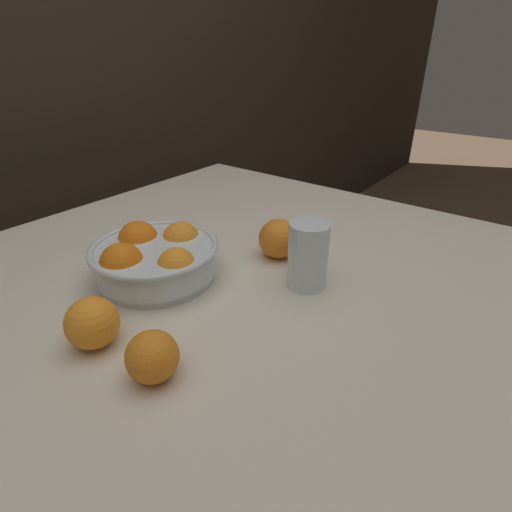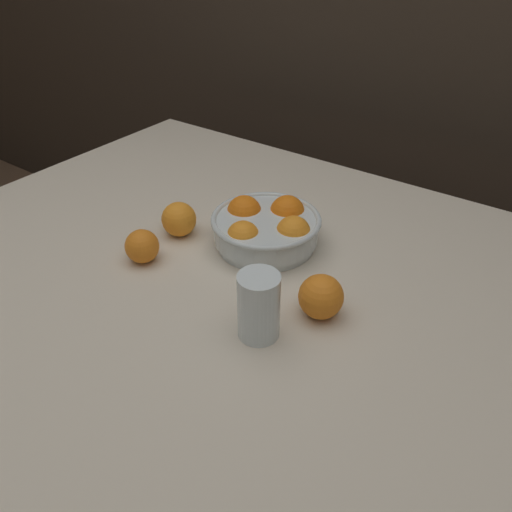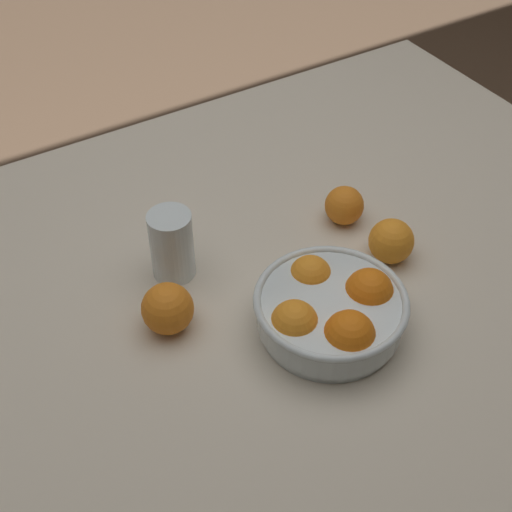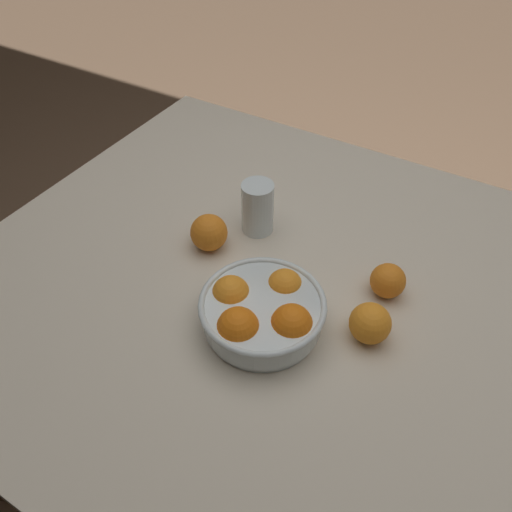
{
  "view_description": "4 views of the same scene",
  "coord_description": "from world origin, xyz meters",
  "px_view_note": "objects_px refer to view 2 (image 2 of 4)",
  "views": [
    {
      "loc": [
        -0.38,
        -0.43,
        1.13
      ],
      "look_at": [
        0.12,
        -0.05,
        0.79
      ],
      "focal_mm": 28.0,
      "sensor_mm": 36.0,
      "label": 1
    },
    {
      "loc": [
        0.54,
        -0.64,
        1.34
      ],
      "look_at": [
        0.09,
        -0.02,
        0.81
      ],
      "focal_mm": 35.0,
      "sensor_mm": 36.0,
      "label": 2
    },
    {
      "loc": [
        0.49,
        0.67,
        1.58
      ],
      "look_at": [
        0.08,
        -0.02,
        0.81
      ],
      "focal_mm": 50.0,
      "sensor_mm": 36.0,
      "label": 3
    },
    {
      "loc": [
        -0.26,
        0.62,
        1.49
      ],
      "look_at": [
        0.09,
        0.02,
        0.81
      ],
      "focal_mm": 35.0,
      "sensor_mm": 36.0,
      "label": 4
    }
  ],
  "objects_px": {
    "fruit_bowl": "(266,227)",
    "orange_loose_near_bowl": "(321,297)",
    "orange_loose_aside": "(179,219)",
    "orange_loose_front": "(142,246)",
    "juice_glass": "(259,308)"
  },
  "relations": [
    {
      "from": "fruit_bowl",
      "to": "juice_glass",
      "type": "height_order",
      "value": "juice_glass"
    },
    {
      "from": "orange_loose_near_bowl",
      "to": "orange_loose_front",
      "type": "xyz_separation_m",
      "value": [
        -0.38,
        -0.07,
        -0.01
      ]
    },
    {
      "from": "fruit_bowl",
      "to": "juice_glass",
      "type": "xyz_separation_m",
      "value": [
        0.15,
        -0.24,
        0.01
      ]
    },
    {
      "from": "fruit_bowl",
      "to": "orange_loose_front",
      "type": "height_order",
      "value": "fruit_bowl"
    },
    {
      "from": "fruit_bowl",
      "to": "juice_glass",
      "type": "bearing_deg",
      "value": -58.07
    },
    {
      "from": "fruit_bowl",
      "to": "juice_glass",
      "type": "distance_m",
      "value": 0.28
    },
    {
      "from": "orange_loose_front",
      "to": "fruit_bowl",
      "type": "bearing_deg",
      "value": 49.21
    },
    {
      "from": "fruit_bowl",
      "to": "orange_loose_near_bowl",
      "type": "distance_m",
      "value": 0.25
    },
    {
      "from": "juice_glass",
      "to": "orange_loose_aside",
      "type": "xyz_separation_m",
      "value": [
        -0.33,
        0.16,
        -0.02
      ]
    },
    {
      "from": "orange_loose_near_bowl",
      "to": "orange_loose_front",
      "type": "height_order",
      "value": "orange_loose_near_bowl"
    },
    {
      "from": "orange_loose_aside",
      "to": "fruit_bowl",
      "type": "bearing_deg",
      "value": 23.61
    },
    {
      "from": "orange_loose_front",
      "to": "orange_loose_aside",
      "type": "xyz_separation_m",
      "value": [
        -0.01,
        0.12,
        0.0
      ]
    },
    {
      "from": "juice_glass",
      "to": "orange_loose_front",
      "type": "xyz_separation_m",
      "value": [
        -0.32,
        0.04,
        -0.02
      ]
    },
    {
      "from": "fruit_bowl",
      "to": "orange_loose_aside",
      "type": "relative_size",
      "value": 3.05
    },
    {
      "from": "orange_loose_aside",
      "to": "orange_loose_front",
      "type": "bearing_deg",
      "value": -85.79
    }
  ]
}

